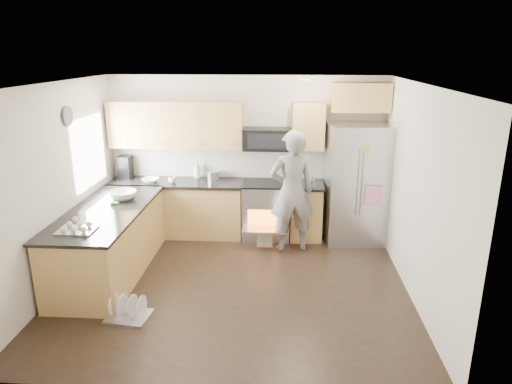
# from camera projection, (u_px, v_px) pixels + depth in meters

# --- Properties ---
(ground) EXTENTS (4.50, 4.50, 0.00)m
(ground) POSITION_uv_depth(u_px,v_px,m) (234.00, 285.00, 6.05)
(ground) COLOR black
(ground) RESTS_ON ground
(room_shell) EXTENTS (4.54, 4.04, 2.62)m
(room_shell) POSITION_uv_depth(u_px,v_px,m) (229.00, 161.00, 5.56)
(room_shell) COLOR beige
(room_shell) RESTS_ON ground
(back_cabinet_run) EXTENTS (4.45, 0.64, 2.50)m
(back_cabinet_run) POSITION_uv_depth(u_px,v_px,m) (209.00, 178.00, 7.46)
(back_cabinet_run) COLOR #B08946
(back_cabinet_run) RESTS_ON ground
(peninsula) EXTENTS (0.96, 2.36, 1.04)m
(peninsula) POSITION_uv_depth(u_px,v_px,m) (109.00, 241.00, 6.25)
(peninsula) COLOR #B08946
(peninsula) RESTS_ON ground
(stove_range) EXTENTS (0.76, 0.97, 1.79)m
(stove_range) POSITION_uv_depth(u_px,v_px,m) (266.00, 197.00, 7.43)
(stove_range) COLOR #B7B7BC
(stove_range) RESTS_ON ground
(refrigerator) EXTENTS (0.99, 0.80, 1.90)m
(refrigerator) POSITION_uv_depth(u_px,v_px,m) (356.00, 184.00, 7.21)
(refrigerator) COLOR #B7B7BC
(refrigerator) RESTS_ON ground
(person) EXTENTS (0.77, 0.59, 1.88)m
(person) POSITION_uv_depth(u_px,v_px,m) (292.00, 191.00, 6.86)
(person) COLOR gray
(person) RESTS_ON ground
(dish_rack) EXTENTS (0.52, 0.44, 0.30)m
(dish_rack) POSITION_uv_depth(u_px,v_px,m) (128.00, 312.00, 5.28)
(dish_rack) COLOR #B7B7BC
(dish_rack) RESTS_ON ground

